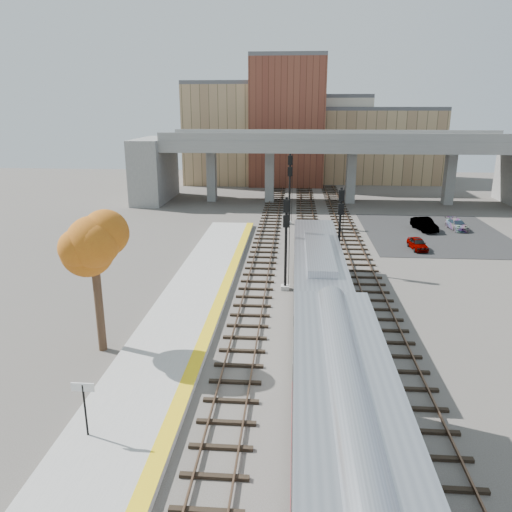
% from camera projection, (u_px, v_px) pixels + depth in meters
% --- Properties ---
extents(ground, '(160.00, 160.00, 0.00)m').
position_uv_depth(ground, '(302.00, 360.00, 25.88)').
color(ground, '#47423D').
rests_on(ground, ground).
extents(platform, '(4.50, 60.00, 0.35)m').
position_uv_depth(platform, '(165.00, 352.00, 26.36)').
color(platform, '#9E9E99').
rests_on(platform, ground).
extents(yellow_strip, '(0.70, 60.00, 0.01)m').
position_uv_depth(yellow_strip, '(200.00, 350.00, 26.17)').
color(yellow_strip, yellow).
rests_on(yellow_strip, platform).
extents(tracks, '(10.70, 95.00, 0.25)m').
position_uv_depth(tracks, '(312.00, 279.00, 37.73)').
color(tracks, black).
rests_on(tracks, ground).
extents(overpass, '(54.00, 12.00, 9.50)m').
position_uv_depth(overpass, '(336.00, 160.00, 66.83)').
color(overpass, slate).
rests_on(overpass, ground).
extents(buildings_far, '(43.00, 21.00, 20.60)m').
position_uv_depth(buildings_far, '(306.00, 135.00, 87.10)').
color(buildings_far, tan).
rests_on(buildings_far, ground).
extents(parking_lot, '(14.00, 18.00, 0.04)m').
position_uv_depth(parking_lot, '(434.00, 234.00, 51.59)').
color(parking_lot, black).
rests_on(parking_lot, ground).
extents(locomotive, '(3.02, 19.05, 4.10)m').
position_uv_depth(locomotive, '(318.00, 279.00, 31.19)').
color(locomotive, '#A8AAB2').
rests_on(locomotive, ground).
extents(signal_mast_near, '(0.60, 0.64, 6.71)m').
position_uv_depth(signal_mast_near, '(286.00, 246.00, 34.87)').
color(signal_mast_near, '#9E9E99').
rests_on(signal_mast_near, ground).
extents(signal_mast_mid, '(0.60, 0.64, 6.71)m').
position_uv_depth(signal_mast_mid, '(340.00, 232.00, 38.85)').
color(signal_mast_mid, '#9E9E99').
rests_on(signal_mast_mid, ground).
extents(signal_mast_far, '(0.60, 0.64, 7.76)m').
position_uv_depth(signal_mast_far, '(290.00, 189.00, 54.64)').
color(signal_mast_far, '#9E9E99').
rests_on(signal_mast_far, ground).
extents(station_sign, '(0.90, 0.08, 2.27)m').
position_uv_depth(station_sign, '(84.00, 398.00, 18.96)').
color(station_sign, black).
rests_on(station_sign, platform).
extents(tree, '(3.60, 3.60, 7.65)m').
position_uv_depth(tree, '(93.00, 249.00, 25.37)').
color(tree, '#382619').
rests_on(tree, ground).
extents(car_a, '(1.55, 3.28, 1.08)m').
position_uv_depth(car_a, '(418.00, 244.00, 45.65)').
color(car_a, '#99999E').
rests_on(car_a, parking_lot).
extents(car_b, '(2.22, 4.26, 1.34)m').
position_uv_depth(car_b, '(424.00, 224.00, 52.64)').
color(car_b, '#99999E').
rests_on(car_b, parking_lot).
extents(car_c, '(1.88, 3.82, 1.07)m').
position_uv_depth(car_c, '(457.00, 225.00, 53.09)').
color(car_c, '#99999E').
rests_on(car_c, parking_lot).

